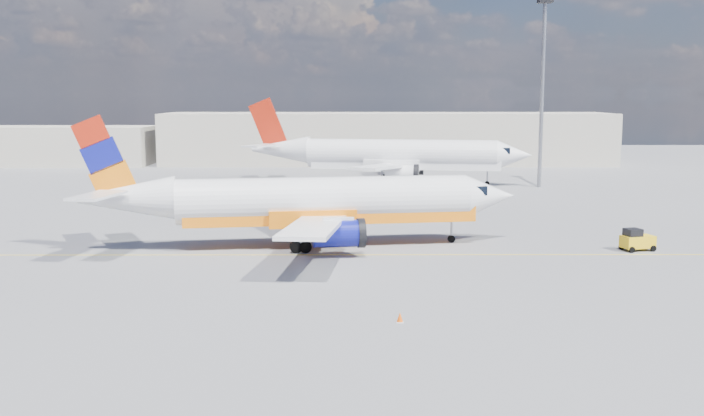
{
  "coord_description": "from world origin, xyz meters",
  "views": [
    {
      "loc": [
        -0.91,
        -49.74,
        10.93
      ],
      "look_at": [
        -0.75,
        1.33,
        3.5
      ],
      "focal_mm": 40.0,
      "sensor_mm": 36.0,
      "label": 1
    }
  ],
  "objects_px": {
    "main_jet": "(310,203)",
    "gse_tug": "(637,240)",
    "second_jet": "(392,156)",
    "traffic_cone": "(400,317)"
  },
  "relations": [
    {
      "from": "main_jet",
      "to": "second_jet",
      "type": "distance_m",
      "value": 40.41
    },
    {
      "from": "main_jet",
      "to": "gse_tug",
      "type": "distance_m",
      "value": 23.26
    },
    {
      "from": "main_jet",
      "to": "gse_tug",
      "type": "xyz_separation_m",
      "value": [
        23.08,
        -1.61,
        -2.46
      ]
    },
    {
      "from": "main_jet",
      "to": "traffic_cone",
      "type": "bearing_deg",
      "value": -82.92
    },
    {
      "from": "second_jet",
      "to": "traffic_cone",
      "type": "bearing_deg",
      "value": -83.77
    },
    {
      "from": "second_jet",
      "to": "traffic_cone",
      "type": "height_order",
      "value": "second_jet"
    },
    {
      "from": "second_jet",
      "to": "gse_tug",
      "type": "xyz_separation_m",
      "value": [
        15.03,
        -41.22,
        -2.76
      ]
    },
    {
      "from": "main_jet",
      "to": "traffic_cone",
      "type": "xyz_separation_m",
      "value": [
        5.27,
        -19.11,
        -2.97
      ]
    },
    {
      "from": "second_jet",
      "to": "gse_tug",
      "type": "relative_size",
      "value": 14.19
    },
    {
      "from": "second_jet",
      "to": "gse_tug",
      "type": "bearing_deg",
      "value": -61.02
    }
  ]
}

